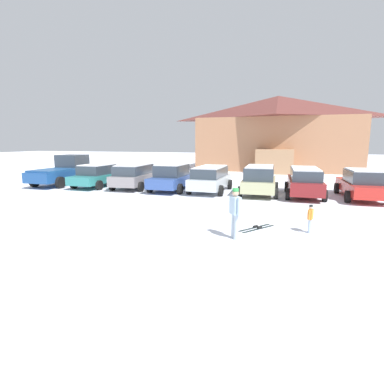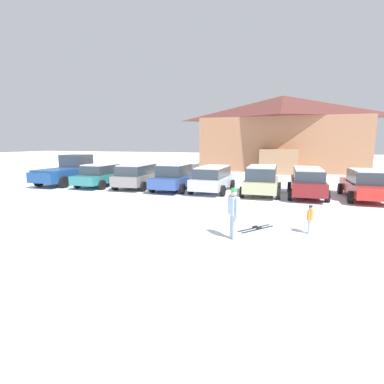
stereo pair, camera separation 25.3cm
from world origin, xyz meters
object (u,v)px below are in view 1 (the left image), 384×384
object	(u,v)px
parked_grey_wagon	(134,175)
parked_silver_wagon	(210,178)
ski_lodge	(277,133)
parked_teal_hatchback	(99,175)
parked_maroon_van	(304,181)
pair_of_skis	(257,228)
skier_adult_in_blue_parka	(235,210)
parked_red_sedan	(361,184)
pickup_truck	(65,171)
parked_blue_hatchback	(173,177)
skier_child_in_orange_jacket	(310,217)
parked_beige_suv	(259,179)

from	to	relation	value
parked_grey_wagon	parked_silver_wagon	bearing A→B (deg)	0.90
ski_lodge	parked_teal_hatchback	xyz separation A→B (m)	(-11.49, -18.16, -3.38)
parked_maroon_van	pair_of_skis	distance (m)	7.84
parked_maroon_van	skier_adult_in_blue_parka	xyz separation A→B (m)	(-2.58, -8.92, 0.05)
skier_adult_in_blue_parka	pair_of_skis	size ratio (longest dim) A/B	1.15
skier_adult_in_blue_parka	parked_red_sedan	bearing A→B (deg)	58.52
ski_lodge	parked_grey_wagon	xyz separation A→B (m)	(-8.67, -18.13, -3.30)
pair_of_skis	pickup_truck	bearing A→B (deg)	152.50
ski_lodge	parked_blue_hatchback	xyz separation A→B (m)	(-5.91, -18.08, -3.32)
ski_lodge	parked_grey_wagon	world-z (taller)	ski_lodge
ski_lodge	skier_adult_in_blue_parka	size ratio (longest dim) A/B	10.51
parked_blue_hatchback	skier_adult_in_blue_parka	distance (m)	10.42
parked_blue_hatchback	ski_lodge	bearing A→B (deg)	71.90
parked_red_sedan	skier_child_in_orange_jacket	size ratio (longest dim) A/B	4.90
parked_silver_wagon	ski_lodge	bearing A→B (deg)	79.40
ski_lodge	parked_grey_wagon	size ratio (longest dim) A/B	4.06
ski_lodge	skier_adult_in_blue_parka	xyz separation A→B (m)	(-0.39, -26.92, -3.24)
parked_teal_hatchback	parked_grey_wagon	world-z (taller)	parked_grey_wagon
parked_teal_hatchback	skier_child_in_orange_jacket	bearing A→B (deg)	-28.62
parked_teal_hatchback	parked_maroon_van	xyz separation A→B (m)	(13.68, 0.16, 0.09)
parked_teal_hatchback	parked_blue_hatchback	bearing A→B (deg)	0.76
parked_beige_suv	parked_grey_wagon	bearing A→B (deg)	179.15
pickup_truck	skier_child_in_orange_jacket	distance (m)	18.28
ski_lodge	parked_maroon_van	distance (m)	18.42
ski_lodge	parked_beige_suv	distance (m)	18.55
parked_silver_wagon	skier_child_in_orange_jacket	bearing A→B (deg)	-54.24
parked_red_sedan	pickup_truck	xyz separation A→B (m)	(-19.73, 0.05, 0.16)
parked_teal_hatchback	pickup_truck	world-z (taller)	pickup_truck
parked_grey_wagon	parked_beige_suv	size ratio (longest dim) A/B	1.06
parked_grey_wagon	pickup_truck	xyz separation A→B (m)	(-5.91, 0.31, 0.11)
parked_silver_wagon	parked_red_sedan	bearing A→B (deg)	1.20
ski_lodge	parked_blue_hatchback	distance (m)	19.31
ski_lodge	parked_silver_wagon	world-z (taller)	ski_lodge
parked_beige_suv	skier_adult_in_blue_parka	bearing A→B (deg)	-90.35
parked_beige_suv	skier_child_in_orange_jacket	xyz separation A→B (m)	(2.33, -7.26, -0.37)
parked_maroon_van	pickup_truck	distance (m)	16.78
skier_adult_in_blue_parka	parked_maroon_van	bearing A→B (deg)	73.86
parked_silver_wagon	pair_of_skis	xyz separation A→B (m)	(3.58, -7.47, -0.85)
parked_maroon_van	skier_adult_in_blue_parka	world-z (taller)	skier_adult_in_blue_parka
parked_beige_suv	parked_red_sedan	distance (m)	5.50
pair_of_skis	parked_silver_wagon	bearing A→B (deg)	115.61
parked_grey_wagon	skier_child_in_orange_jacket	bearing A→B (deg)	-34.68
skier_child_in_orange_jacket	skier_adult_in_blue_parka	bearing A→B (deg)	-149.54
parked_silver_wagon	skier_adult_in_blue_parka	xyz separation A→B (m)	(2.99, -8.86, 0.07)
parked_teal_hatchback	skier_child_in_orange_jacket	size ratio (longest dim) A/B	4.81
skier_child_in_orange_jacket	parked_silver_wagon	bearing A→B (deg)	125.76
parked_maroon_van	parked_beige_suv	bearing A→B (deg)	-174.03
parked_teal_hatchback	pickup_truck	xyz separation A→B (m)	(-3.09, 0.33, 0.19)
parked_beige_suv	pair_of_skis	distance (m)	7.34
parked_red_sedan	parked_maroon_van	bearing A→B (deg)	-177.66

